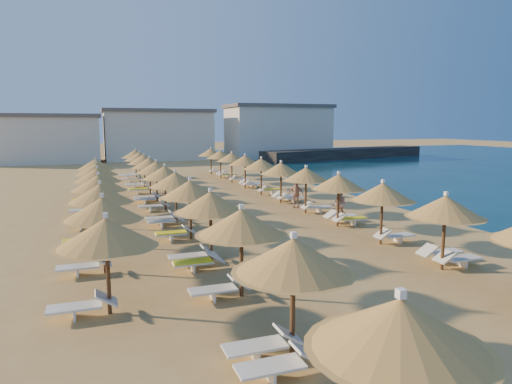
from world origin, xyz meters
name	(u,v)px	position (x,y,z in m)	size (l,w,h in m)	color
ground	(265,231)	(0.00, 0.00, 0.00)	(220.00, 220.00, 0.00)	tan
jetty	(347,153)	(28.78, 40.14, 0.75)	(30.00, 4.00, 1.50)	black
hotel_blocks	(173,134)	(3.50, 46.60, 3.70)	(49.23, 11.08, 8.10)	silver
parasol_row_east	(293,172)	(3.79, 5.16, 2.24)	(2.78, 43.41, 2.82)	brown
parasol_row_west	(170,177)	(-3.76, 5.16, 2.24)	(2.78, 43.41, 2.82)	brown
parasol_row_inland	(98,184)	(-7.57, 3.32, 2.24)	(2.78, 24.94, 2.82)	brown
loungers	(214,209)	(-1.37, 4.64, 0.34)	(14.56, 41.25, 0.66)	white
beachgoer_b	(340,204)	(5.00, 1.47, 0.77)	(0.75, 0.58, 1.54)	tan
beachgoer_c	(296,194)	(4.02, 5.19, 0.84)	(0.99, 0.41, 1.69)	tan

